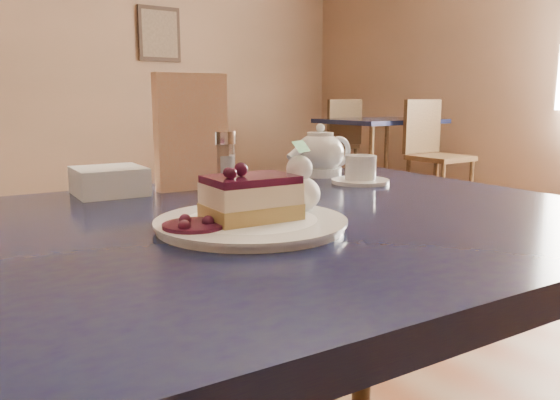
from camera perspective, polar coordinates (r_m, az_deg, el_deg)
main_table at (r=0.82m, az=-4.70°, el=-7.65°), size 1.27×0.89×0.76m
dessert_plate at (r=0.76m, az=-3.05°, el=-2.49°), size 0.26×0.26×0.01m
cheesecake_slice at (r=0.75m, az=-3.07°, el=0.21°), size 0.13×0.09×0.06m
whipped_cream at (r=0.80m, az=2.03°, el=0.66°), size 0.06×0.06×0.05m
berry_sauce at (r=0.71m, az=-8.99°, el=-2.66°), size 0.08×0.08×0.01m
tea_set at (r=1.25m, az=4.98°, el=4.41°), size 0.17×0.26×0.11m
menu_card at (r=1.08m, az=-9.25°, el=7.01°), size 0.14×0.04×0.22m
sugar_shaker at (r=1.12m, az=-6.17°, el=4.38°), size 0.06×0.06×0.11m
napkin_stack at (r=1.06m, az=-17.41°, el=1.92°), size 0.13×0.13×0.05m
bg_table_far_right at (r=5.28m, az=10.22°, el=0.88°), size 1.02×1.84×1.22m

